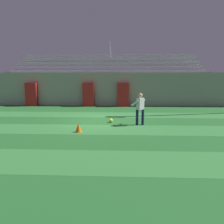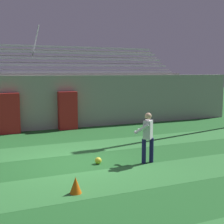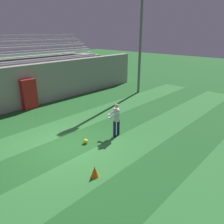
% 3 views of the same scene
% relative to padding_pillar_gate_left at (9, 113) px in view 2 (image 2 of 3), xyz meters
% --- Properties ---
extents(ground_plane, '(80.00, 80.00, 0.00)m').
position_rel_padding_pillar_gate_left_xyz_m(ground_plane, '(1.45, -5.95, -0.98)').
color(ground_plane, '#236028').
extents(turf_stripe_mid, '(28.00, 1.97, 0.01)m').
position_rel_padding_pillar_gate_left_xyz_m(turf_stripe_mid, '(1.45, -8.00, -0.98)').
color(turf_stripe_mid, '#337A38').
rests_on(turf_stripe_mid, ground).
extents(turf_stripe_far, '(28.00, 1.97, 0.01)m').
position_rel_padding_pillar_gate_left_xyz_m(turf_stripe_far, '(1.45, -4.06, -0.98)').
color(turf_stripe_far, '#337A38').
rests_on(turf_stripe_far, ground).
extents(back_wall, '(24.00, 0.60, 2.80)m').
position_rel_padding_pillar_gate_left_xyz_m(back_wall, '(1.45, 0.55, 0.42)').
color(back_wall, '#999691').
rests_on(back_wall, ground).
extents(padding_pillar_gate_left, '(0.96, 0.44, 1.97)m').
position_rel_padding_pillar_gate_left_xyz_m(padding_pillar_gate_left, '(0.00, 0.00, 0.00)').
color(padding_pillar_gate_left, '#B21E1E').
rests_on(padding_pillar_gate_left, ground).
extents(padding_pillar_gate_right, '(0.96, 0.44, 1.97)m').
position_rel_padding_pillar_gate_left_xyz_m(padding_pillar_gate_right, '(2.89, 0.00, 0.00)').
color(padding_pillar_gate_right, '#B21E1E').
rests_on(padding_pillar_gate_right, ground).
extents(bleacher_stand, '(18.00, 4.05, 5.43)m').
position_rel_padding_pillar_gate_left_xyz_m(bleacher_stand, '(1.45, 2.89, 0.52)').
color(bleacher_stand, '#999691').
rests_on(bleacher_stand, ground).
extents(goalkeeper, '(0.74, 0.74, 1.67)m').
position_rel_padding_pillar_gate_left_xyz_m(goalkeeper, '(3.72, -6.92, -0.03)').
color(goalkeeper, '#19194C').
rests_on(goalkeeper, ground).
extents(soccer_ball, '(0.22, 0.22, 0.22)m').
position_rel_padding_pillar_gate_left_xyz_m(soccer_ball, '(2.18, -6.41, -0.87)').
color(soccer_ball, yellow).
rests_on(soccer_ball, ground).
extents(traffic_cone, '(0.30, 0.30, 0.42)m').
position_rel_padding_pillar_gate_left_xyz_m(traffic_cone, '(0.80, -8.52, -0.77)').
color(traffic_cone, orange).
rests_on(traffic_cone, ground).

